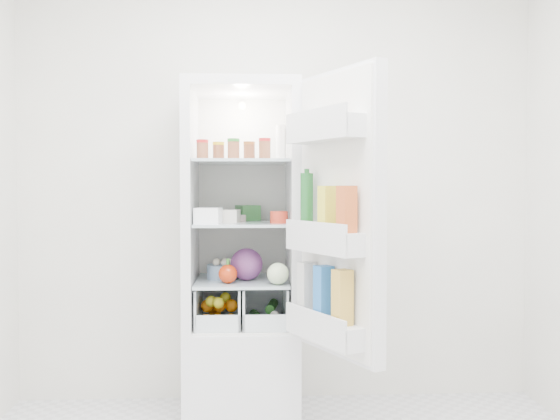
{
  "coord_description": "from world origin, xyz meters",
  "views": [
    {
      "loc": [
        -0.16,
        -2.17,
        1.24
      ],
      "look_at": [
        -0.01,
        0.95,
        1.13
      ],
      "focal_mm": 40.0,
      "sensor_mm": 36.0,
      "label": 1
    }
  ],
  "objects": [
    {
      "name": "condiment_jars",
      "position": [
        -0.24,
        1.07,
        1.43
      ],
      "size": [
        0.38,
        0.16,
        0.08
      ],
      "color": "#B21919",
      "rests_on": "shelf_top"
    },
    {
      "name": "veg_pile",
      "position": [
        -0.07,
        1.18,
        0.56
      ],
      "size": [
        0.16,
        0.3,
        0.1
      ],
      "color": "#214A18",
      "rests_on": "refrigerator"
    },
    {
      "name": "tub_white",
      "position": [
        -0.37,
        1.03,
        1.1
      ],
      "size": [
        0.14,
        0.14,
        0.08
      ],
      "primitive_type": "cube",
      "rotation": [
        0.0,
        0.0,
        -0.13
      ],
      "color": "white",
      "rests_on": "shelf_mid"
    },
    {
      "name": "mushroom_bowl",
      "position": [
        -0.31,
        1.21,
        0.79
      ],
      "size": [
        0.2,
        0.2,
        0.08
      ],
      "primitive_type": "cylinder",
      "rotation": [
        0.0,
        0.0,
        0.2
      ],
      "color": "#7B97B8",
      "rests_on": "shelf_low"
    },
    {
      "name": "crisper_right",
      "position": [
        -0.08,
        1.19,
        0.61
      ],
      "size": [
        0.23,
        0.46,
        0.22
      ],
      "primitive_type": null,
      "color": "silver",
      "rests_on": "refrigerator"
    },
    {
      "name": "bell_pepper",
      "position": [
        -0.27,
        1.05,
        0.8
      ],
      "size": [
        0.1,
        0.1,
        0.1
      ],
      "primitive_type": "sphere",
      "color": "red",
      "rests_on": "shelf_low"
    },
    {
      "name": "tub_cream",
      "position": [
        -0.27,
        1.15,
        1.09
      ],
      "size": [
        0.13,
        0.13,
        0.07
      ],
      "primitive_type": "cube",
      "rotation": [
        0.0,
        0.0,
        -0.17
      ],
      "color": "silver",
      "rests_on": "shelf_mid"
    },
    {
      "name": "salad_bag",
      "position": [
        -0.02,
        0.99,
        0.8
      ],
      "size": [
        0.11,
        0.11,
        0.11
      ],
      "primitive_type": "sphere",
      "color": "beige",
      "rests_on": "shelf_low"
    },
    {
      "name": "squeeze_bottle",
      "position": [
        0.01,
        1.24,
        1.49
      ],
      "size": [
        0.06,
        0.06,
        0.2
      ],
      "primitive_type": "cylinder",
      "rotation": [
        0.0,
        0.0,
        0.13
      ],
      "color": "white",
      "rests_on": "shelf_top"
    },
    {
      "name": "red_cabbage",
      "position": [
        -0.18,
        1.15,
        0.83
      ],
      "size": [
        0.17,
        0.17,
        0.17
      ],
      "primitive_type": "sphere",
      "color": "#551D55",
      "rests_on": "shelf_low"
    },
    {
      "name": "refrigerator",
      "position": [
        -0.2,
        1.25,
        0.67
      ],
      "size": [
        0.6,
        0.6,
        1.8
      ],
      "color": "silver",
      "rests_on": "ground"
    },
    {
      "name": "tin_red",
      "position": [
        -0.01,
        1.08,
        1.09
      ],
      "size": [
        0.12,
        0.12,
        0.06
      ],
      "primitive_type": "cylinder",
      "rotation": [
        0.0,
        0.0,
        -0.32
      ],
      "color": "red",
      "rests_on": "shelf_mid"
    },
    {
      "name": "citrus_pile",
      "position": [
        -0.33,
        1.15,
        0.59
      ],
      "size": [
        0.2,
        0.31,
        0.16
      ],
      "color": "orange",
      "rests_on": "refrigerator"
    },
    {
      "name": "fridge_door",
      "position": [
        0.23,
        0.64,
        1.09
      ],
      "size": [
        0.39,
        0.57,
        1.3
      ],
      "rotation": [
        0.0,
        0.0,
        2.01
      ],
      "color": "silver",
      "rests_on": "refrigerator"
    },
    {
      "name": "shelf_mid",
      "position": [
        -0.2,
        1.19,
        1.05
      ],
      "size": [
        0.49,
        0.53,
        0.02
      ],
      "primitive_type": "cube",
      "color": "#A4B6C0",
      "rests_on": "refrigerator"
    },
    {
      "name": "room_walls",
      "position": [
        0.0,
        0.0,
        1.59
      ],
      "size": [
        3.02,
        3.02,
        2.61
      ],
      "color": "white",
      "rests_on": "ground"
    },
    {
      "name": "shelf_low",
      "position": [
        -0.2,
        1.19,
        0.74
      ],
      "size": [
        0.49,
        0.53,
        0.01
      ],
      "primitive_type": "cube",
      "color": "#A4B6C0",
      "rests_on": "refrigerator"
    },
    {
      "name": "shelf_top",
      "position": [
        -0.2,
        1.19,
        1.38
      ],
      "size": [
        0.49,
        0.53,
        0.02
      ],
      "primitive_type": "cube",
      "color": "#A4B6C0",
      "rests_on": "refrigerator"
    },
    {
      "name": "crisper_left",
      "position": [
        -0.32,
        1.19,
        0.61
      ],
      "size": [
        0.23,
        0.46,
        0.22
      ],
      "primitive_type": null,
      "color": "silver",
      "rests_on": "refrigerator"
    },
    {
      "name": "foil_tray",
      "position": [
        -0.26,
        1.26,
        1.08
      ],
      "size": [
        0.17,
        0.15,
        0.04
      ],
      "primitive_type": "cube",
      "rotation": [
        0.0,
        0.0,
        0.36
      ],
      "color": "#B3B4B8",
      "rests_on": "shelf_mid"
    },
    {
      "name": "tub_green",
      "position": [
        -0.17,
        1.38,
        1.1
      ],
      "size": [
        0.15,
        0.17,
        0.09
      ],
      "primitive_type": "cube",
      "rotation": [
        0.0,
        0.0,
        0.31
      ],
      "color": "#3B823E",
      "rests_on": "shelf_mid"
    }
  ]
}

